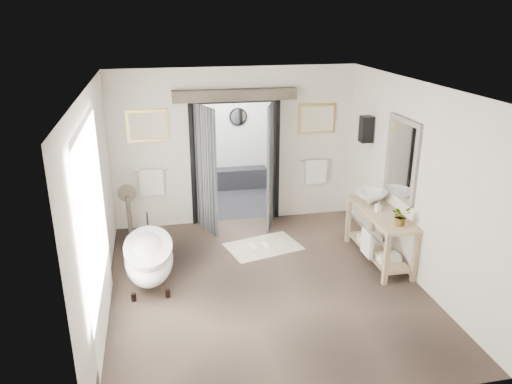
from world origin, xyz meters
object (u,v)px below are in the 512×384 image
vanity (379,232)px  rug (263,247)px  clawfoot_tub (149,256)px  basin (370,197)px

vanity → rug: bearing=153.6°
clawfoot_tub → vanity: 3.60m
clawfoot_tub → vanity: size_ratio=1.00×
vanity → rug: size_ratio=1.33×
clawfoot_tub → basin: bearing=4.8°
clawfoot_tub → rug: clawfoot_tub is taller
vanity → basin: size_ratio=2.96×
vanity → rug: 1.95m
clawfoot_tub → basin: size_ratio=2.95×
clawfoot_tub → vanity: vanity is taller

